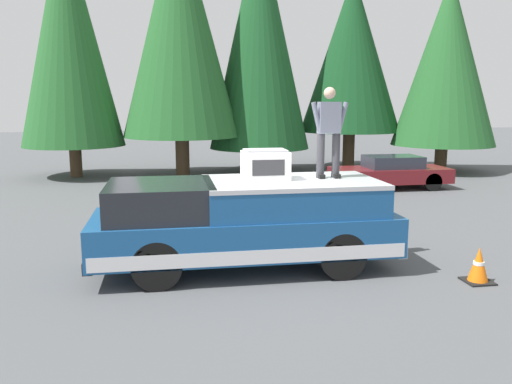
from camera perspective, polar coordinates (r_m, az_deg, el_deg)
The scene contains 11 objects.
ground_plane at distance 9.91m, azimuth 1.29°, elevation -8.20°, with size 90.00×90.00×0.00m, color #4C4F51.
pickup_truck at distance 9.62m, azimuth -1.22°, elevation -3.36°, with size 2.01×5.54×1.65m.
compressor_unit at distance 9.61m, azimuth 1.02°, elevation 3.01°, with size 0.65×0.84×0.56m.
person_on_truck_bed at distance 9.88m, azimuth 7.98°, elevation 6.75°, with size 0.29×0.72×1.69m.
parked_car_maroon at distance 19.02m, azimuth 14.49°, elevation 2.11°, with size 1.64×4.10×1.16m.
traffic_cone at distance 9.81m, azimuth 23.20°, elevation -7.46°, with size 0.47×0.47×0.62m.
conifer_far_left at distance 24.23m, azimuth 20.16°, elevation 13.26°, with size 4.37×4.37×8.28m.
conifer_left at distance 24.51m, azimuth 10.42°, elevation 14.64°, with size 4.53×4.53×8.63m.
conifer_center_left at distance 23.00m, azimuth 0.36°, elevation 16.66°, with size 4.33×4.33×10.49m.
conifer_center_right at distance 21.95m, azimuth -8.40°, elevation 17.65°, with size 4.73×4.73×10.50m.
conifer_right at distance 22.56m, azimuth -19.89°, elevation 16.01°, with size 4.04×4.04×10.10m.
Camera 1 is at (-9.24, 1.80, 3.11)m, focal length 36.52 mm.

